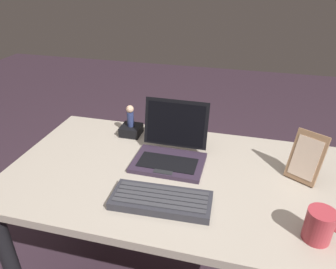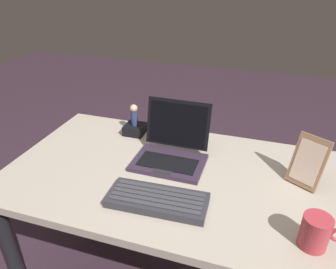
# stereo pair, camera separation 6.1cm
# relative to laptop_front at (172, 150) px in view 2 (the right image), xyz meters

# --- Properties ---
(desk) EXTENTS (1.34, 0.74, 0.76)m
(desk) POSITION_rel_laptop_front_xyz_m (0.05, -0.09, -0.16)
(desk) COLOR #A69B8B
(desk) RESTS_ON ground
(laptop_front) EXTENTS (0.29, 0.25, 0.23)m
(laptop_front) POSITION_rel_laptop_front_xyz_m (0.00, 0.00, 0.00)
(laptop_front) COLOR #2E2333
(laptop_front) RESTS_ON desk
(external_keyboard) EXTENTS (0.35, 0.15, 0.03)m
(external_keyboard) POSITION_rel_laptop_front_xyz_m (0.03, -0.27, -0.03)
(external_keyboard) COLOR #2C2B32
(external_keyboard) RESTS_ON desk
(photo_frame) EXTENTS (0.13, 0.11, 0.19)m
(photo_frame) POSITION_rel_laptop_front_xyz_m (0.51, -0.00, 0.05)
(photo_frame) COLOR #916A4B
(photo_frame) RESTS_ON desk
(figurine_stand) EXTENTS (0.09, 0.09, 0.05)m
(figurine_stand) POSITION_rel_laptop_front_xyz_m (-0.24, 0.17, -0.02)
(figurine_stand) COLOR black
(figurine_stand) RESTS_ON desk
(figurine) EXTENTS (0.04, 0.04, 0.10)m
(figurine) POSITION_rel_laptop_front_xyz_m (-0.24, 0.17, 0.05)
(figurine) COLOR navy
(figurine) RESTS_ON figurine_stand
(coffee_mug) EXTENTS (0.12, 0.08, 0.10)m
(coffee_mug) POSITION_rel_laptop_front_xyz_m (0.52, -0.31, 0.01)
(coffee_mug) COLOR #A8323C
(coffee_mug) RESTS_ON desk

